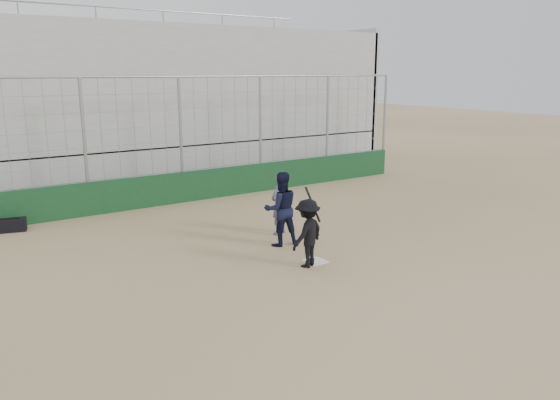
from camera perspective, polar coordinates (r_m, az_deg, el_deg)
ground at (r=12.32m, az=3.70°, el=-6.46°), size 90.00×90.00×0.00m
home_plate at (r=12.32m, az=3.70°, el=-6.40°), size 0.44×0.44×0.02m
backstop at (r=17.92m, az=-10.17°, el=2.81°), size 18.10×0.25×4.04m
bleachers at (r=22.28m, az=-15.73°, el=9.65°), size 20.25×6.70×6.98m
batter_at_plate at (r=11.82m, az=2.88°, el=-3.47°), size 1.11×0.87×1.68m
catcher_crouched at (r=13.25m, az=0.12°, el=-2.23°), size 0.99×0.83×1.22m
umpire at (r=14.16m, az=-0.09°, el=-0.74°), size 0.69×0.57×1.45m
equipment_bag at (r=16.18m, az=-26.40°, el=-2.38°), size 0.87×0.55×0.38m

